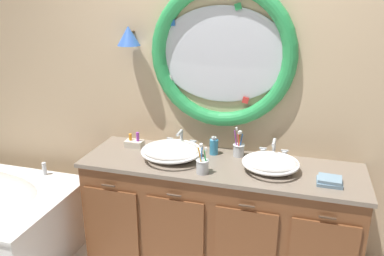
# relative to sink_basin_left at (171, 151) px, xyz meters

# --- Properties ---
(back_wall_assembly) EXTENTS (6.40, 0.26, 2.60)m
(back_wall_assembly) POSITION_rel_sink_basin_left_xyz_m (0.29, 0.34, 0.39)
(back_wall_assembly) COLOR #D6B78E
(back_wall_assembly) RESTS_ON ground_plane
(vanity_counter) EXTENTS (1.97, 0.61, 0.87)m
(vanity_counter) POSITION_rel_sink_basin_left_xyz_m (0.35, 0.03, -0.50)
(vanity_counter) COLOR brown
(vanity_counter) RESTS_ON ground_plane
(sink_basin_left) EXTENTS (0.44, 0.44, 0.13)m
(sink_basin_left) POSITION_rel_sink_basin_left_xyz_m (0.00, 0.00, 0.00)
(sink_basin_left) COLOR white
(sink_basin_left) RESTS_ON vanity_counter
(sink_basin_right) EXTENTS (0.38, 0.38, 0.12)m
(sink_basin_right) POSITION_rel_sink_basin_left_xyz_m (0.70, 0.00, -0.00)
(sink_basin_right) COLOR white
(sink_basin_right) RESTS_ON vanity_counter
(faucet_set_left) EXTENTS (0.24, 0.12, 0.15)m
(faucet_set_left) POSITION_rel_sink_basin_left_xyz_m (-0.00, 0.23, -0.01)
(faucet_set_left) COLOR silver
(faucet_set_left) RESTS_ON vanity_counter
(faucet_set_right) EXTENTS (0.21, 0.14, 0.15)m
(faucet_set_right) POSITION_rel_sink_basin_left_xyz_m (0.70, 0.23, -0.00)
(faucet_set_right) COLOR silver
(faucet_set_right) RESTS_ON vanity_counter
(toothbrush_holder_left) EXTENTS (0.09, 0.09, 0.22)m
(toothbrush_holder_left) POSITION_rel_sink_basin_left_xyz_m (0.27, -0.16, -0.01)
(toothbrush_holder_left) COLOR silver
(toothbrush_holder_left) RESTS_ON vanity_counter
(toothbrush_holder_right) EXTENTS (0.09, 0.09, 0.22)m
(toothbrush_holder_right) POSITION_rel_sink_basin_left_xyz_m (0.45, 0.19, -0.01)
(toothbrush_holder_right) COLOR silver
(toothbrush_holder_right) RESTS_ON vanity_counter
(soap_dispenser) EXTENTS (0.06, 0.07, 0.14)m
(soap_dispenser) POSITION_rel_sink_basin_left_xyz_m (0.27, 0.18, -0.00)
(soap_dispenser) COLOR #388EBC
(soap_dispenser) RESTS_ON vanity_counter
(folded_hand_towel) EXTENTS (0.16, 0.13, 0.04)m
(folded_hand_towel) POSITION_rel_sink_basin_left_xyz_m (1.08, -0.08, -0.04)
(folded_hand_towel) COLOR #7593A8
(folded_hand_towel) RESTS_ON vanity_counter
(toiletry_basket) EXTENTS (0.14, 0.09, 0.12)m
(toiletry_basket) POSITION_rel_sink_basin_left_xyz_m (-0.36, 0.14, -0.03)
(toiletry_basket) COLOR beige
(toiletry_basket) RESTS_ON vanity_counter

